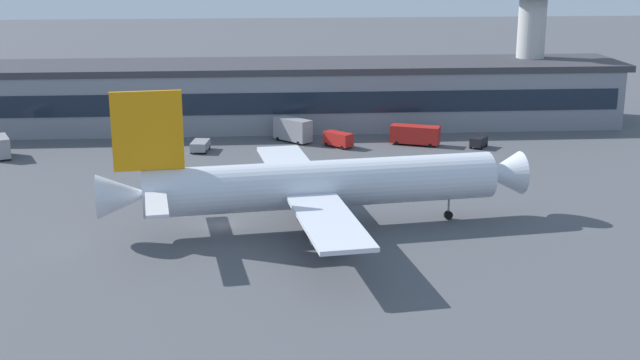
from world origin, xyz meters
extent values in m
plane|color=#4C4F54|center=(0.00, 0.00, 0.00)|extent=(600.00, 600.00, 0.00)
cube|color=gray|center=(0.00, 59.71, 5.42)|extent=(146.01, 18.18, 10.83)
cube|color=#38383D|center=(0.00, 59.71, 11.43)|extent=(148.93, 18.54, 1.20)
cube|color=#192333|center=(0.00, 50.57, 5.96)|extent=(143.09, 0.16, 3.90)
cylinder|color=silver|center=(12.54, -1.77, 5.61)|extent=(43.43, 11.37, 5.78)
cone|color=silver|center=(35.59, 1.28, 5.61)|extent=(5.87, 6.12, 5.49)
cone|color=silver|center=(-10.80, -4.85, 5.61)|extent=(6.98, 5.99, 5.20)
cube|color=orange|center=(-7.81, -4.46, 13.12)|extent=(8.08, 1.56, 9.24)
cube|color=silver|center=(-8.14, 1.91, 6.48)|extent=(3.74, 10.62, 0.30)
cube|color=silver|center=(-6.48, -10.69, 6.48)|extent=(3.74, 10.62, 0.30)
cube|color=silver|center=(8.91, 10.43, 5.04)|extent=(8.49, 19.99, 0.50)
cube|color=silver|center=(12.20, -14.50, 5.04)|extent=(8.49, 19.99, 0.50)
cylinder|color=#99999E|center=(10.28, 7.68, 3.05)|extent=(5.14, 3.77, 3.18)
cylinder|color=#99999E|center=(12.81, -11.48, 3.05)|extent=(5.14, 3.77, 3.18)
cylinder|color=black|center=(28.75, 0.37, 0.55)|extent=(1.16, 0.64, 1.10)
cylinder|color=slate|center=(28.75, 0.37, 2.19)|extent=(0.24, 0.24, 2.73)
cylinder|color=black|center=(10.06, 0.53, 0.55)|extent=(1.16, 0.64, 1.10)
cylinder|color=slate|center=(10.06, 0.53, 2.19)|extent=(0.24, 0.24, 2.73)
cylinder|color=black|center=(10.75, -4.63, 0.55)|extent=(1.16, 0.64, 1.10)
cylinder|color=slate|center=(10.75, -4.63, 2.19)|extent=(0.24, 0.24, 2.73)
cylinder|color=#B7B7B2|center=(58.58, 63.34, 11.89)|extent=(5.41, 5.41, 23.78)
cube|color=gray|center=(-36.98, 37.57, 1.95)|extent=(4.49, 6.46, 3.20)
cube|color=black|center=(-36.36, 36.04, 2.59)|extent=(2.84, 2.78, 0.80)
cylinder|color=black|center=(-35.19, 36.03, 0.35)|extent=(0.54, 0.76, 0.70)
cylinder|color=black|center=(-36.77, 39.92, 0.35)|extent=(0.54, 0.76, 0.70)
cube|color=gray|center=(-4.84, 39.60, 1.05)|extent=(3.24, 5.11, 1.40)
cube|color=black|center=(-5.02, 38.29, 1.33)|extent=(2.60, 2.00, 0.35)
cylinder|color=black|center=(-3.92, 37.78, 0.35)|extent=(0.39, 0.73, 0.70)
cylinder|color=black|center=(-6.23, 38.10, 0.35)|extent=(0.39, 0.73, 0.70)
cylinder|color=black|center=(-3.45, 41.10, 0.35)|extent=(0.39, 0.73, 0.70)
cylinder|color=black|center=(-5.77, 41.43, 0.35)|extent=(0.39, 0.73, 0.70)
cube|color=black|center=(42.55, 38.67, 1.10)|extent=(3.72, 4.09, 1.50)
cube|color=black|center=(43.13, 39.48, 1.40)|extent=(2.23, 2.09, 0.38)
cylinder|color=black|center=(42.55, 40.22, 0.35)|extent=(0.65, 0.74, 0.70)
cylinder|color=black|center=(44.02, 39.17, 0.35)|extent=(0.65, 0.74, 0.70)
cylinder|color=black|center=(41.09, 38.16, 0.35)|extent=(0.65, 0.74, 0.70)
cylinder|color=black|center=(42.55, 37.12, 0.35)|extent=(0.65, 0.74, 0.70)
cube|color=red|center=(32.06, 41.66, 1.85)|extent=(8.84, 5.75, 3.00)
cube|color=black|center=(29.92, 42.53, 2.45)|extent=(3.69, 3.49, 0.75)
cylinder|color=black|center=(28.86, 41.60, 0.35)|extent=(0.76, 0.54, 0.70)
cylinder|color=black|center=(29.81, 43.93, 0.35)|extent=(0.76, 0.54, 0.70)
cylinder|color=black|center=(34.31, 39.39, 0.35)|extent=(0.76, 0.54, 0.70)
cylinder|color=black|center=(35.26, 41.72, 0.35)|extent=(0.76, 0.54, 0.70)
cube|color=gray|center=(11.01, 45.51, 2.25)|extent=(6.82, 7.04, 3.80)
cube|color=black|center=(9.66, 46.96, 3.01)|extent=(3.47, 3.47, 0.95)
cylinder|color=black|center=(8.44, 46.55, 0.35)|extent=(0.70, 0.72, 0.70)
cylinder|color=black|center=(10.15, 48.15, 0.35)|extent=(0.70, 0.72, 0.70)
cylinder|color=black|center=(11.88, 42.87, 0.35)|extent=(0.70, 0.72, 0.70)
cylinder|color=black|center=(13.59, 44.47, 0.35)|extent=(0.70, 0.72, 0.70)
cube|color=red|center=(18.61, 40.97, 1.45)|extent=(5.15, 5.31, 2.20)
cube|color=black|center=(19.58, 39.92, 1.89)|extent=(2.72, 2.71, 0.55)
cylinder|color=black|center=(20.58, 40.30, 0.35)|extent=(0.70, 0.72, 0.70)
cylinder|color=black|center=(19.12, 38.96, 0.35)|extent=(0.70, 0.72, 0.70)
cylinder|color=black|center=(18.10, 42.97, 0.35)|extent=(0.70, 0.72, 0.70)
cylinder|color=black|center=(16.65, 41.63, 0.35)|extent=(0.70, 0.72, 0.70)
camera|label=1|loc=(4.67, -101.58, 34.02)|focal=48.07mm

